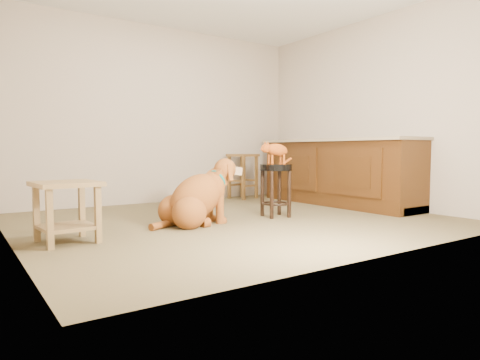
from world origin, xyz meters
TOP-DOWN VIEW (x-y plane):
  - floor at (0.00, 0.00)m, footprint 4.50×4.00m
  - room_shell at (0.00, 0.00)m, footprint 4.54×4.04m
  - cabinet_run at (1.94, 0.30)m, footprint 0.70×2.56m
  - padded_stool at (0.51, -0.09)m, footprint 0.38×0.38m
  - wood_stool at (1.27, 1.70)m, footprint 0.47×0.47m
  - side_table at (-1.83, -0.20)m, footprint 0.54×0.54m
  - golden_retriever at (-0.52, -0.05)m, footprint 1.16×0.61m
  - tabby_kitten at (0.50, -0.09)m, footprint 0.47×0.18m

SIDE VIEW (x-z plane):
  - floor at x=0.00m, z-range -0.01..0.01m
  - golden_retriever at x=-0.52m, z-range -0.09..0.64m
  - side_table at x=-1.83m, z-range 0.08..0.60m
  - wood_stool at x=1.27m, z-range 0.01..0.73m
  - padded_stool at x=0.51m, z-range 0.13..0.75m
  - cabinet_run at x=1.94m, z-range -0.03..0.91m
  - tabby_kitten at x=0.50m, z-range 0.63..0.92m
  - room_shell at x=0.00m, z-range 0.37..2.99m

